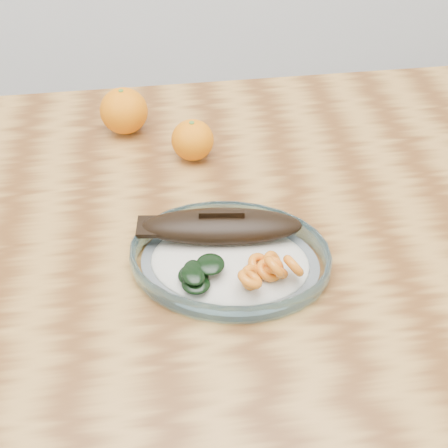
# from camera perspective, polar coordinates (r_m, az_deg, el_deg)

# --- Properties ---
(dining_table) EXTENTS (1.20, 0.80, 0.75)m
(dining_table) POSITION_cam_1_polar(r_m,az_deg,el_deg) (0.86, -6.15, -5.71)
(dining_table) COLOR brown
(dining_table) RESTS_ON ground
(plated_meal) EXTENTS (0.56, 0.56, 0.08)m
(plated_meal) POSITION_cam_1_polar(r_m,az_deg,el_deg) (0.73, 0.56, -3.26)
(plated_meal) COLOR white
(plated_meal) RESTS_ON dining_table
(orange_left) EXTENTS (0.08, 0.08, 0.08)m
(orange_left) POSITION_cam_1_polar(r_m,az_deg,el_deg) (0.97, -10.14, 11.24)
(orange_left) COLOR #FF6B05
(orange_left) RESTS_ON dining_table
(orange_right) EXTENTS (0.07, 0.07, 0.07)m
(orange_right) POSITION_cam_1_polar(r_m,az_deg,el_deg) (0.90, -3.21, 8.52)
(orange_right) COLOR #FF6B05
(orange_right) RESTS_ON dining_table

